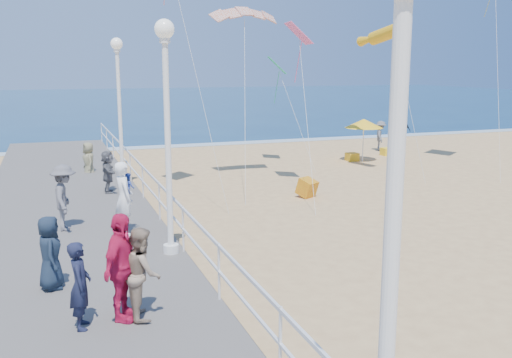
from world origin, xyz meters
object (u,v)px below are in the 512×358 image
object	(u,v)px
beach_umbrella	(364,123)
beach_chair_left	(352,157)
beach_walker_c	(89,162)
beach_chair_right	(387,152)
spectator_1	(142,272)
spectator_5	(108,172)
spectator_4	(50,253)
beach_walker_a	(380,136)
lamp_post_mid	(167,114)
woman_holding_toddler	(124,198)
beach_walker_b	(401,130)
lamp_post_far	(119,95)
spectator_3	(121,267)
spectator_0	(80,285)
lamp_post_near	(394,203)
spectator_2	(64,198)
box_kite	(307,189)
toddler_held	(129,187)

from	to	relation	value
beach_umbrella	beach_chair_left	bearing A→B (deg)	138.10
beach_walker_c	beach_chair_right	xyz separation A→B (m)	(15.47, 1.82, -0.62)
beach_chair_left	spectator_1	bearing A→B (deg)	-129.68
beach_walker_c	beach_umbrella	distance (m)	13.28
spectator_5	spectator_4	bearing A→B (deg)	169.69
spectator_4	beach_walker_a	xyz separation A→B (m)	(17.62, 16.21, -0.29)
lamp_post_mid	woman_holding_toddler	size ratio (longest dim) A/B	2.78
beach_chair_left	beach_chair_right	bearing A→B (deg)	19.61
spectator_1	beach_chair_left	size ratio (longest dim) A/B	2.93
beach_chair_left	beach_walker_b	bearing A→B (deg)	35.42
spectator_5	lamp_post_far	bearing A→B (deg)	-18.57
spectator_1	beach_chair_left	world-z (taller)	spectator_1
beach_umbrella	spectator_4	bearing A→B (deg)	-138.00
woman_holding_toddler	spectator_3	bearing A→B (deg)	162.48
spectator_0	spectator_4	distance (m)	2.03
beach_walker_c	lamp_post_near	bearing A→B (deg)	-7.32
lamp_post_far	beach_umbrella	world-z (taller)	lamp_post_far
spectator_3	beach_umbrella	size ratio (longest dim) A/B	0.88
spectator_2	beach_walker_b	xyz separation A→B (m)	(19.52, 13.39, -0.37)
woman_holding_toddler	spectator_2	size ratio (longest dim) A/B	1.08
spectator_4	beach_umbrella	bearing A→B (deg)	-49.34
woman_holding_toddler	beach_walker_b	size ratio (longest dim) A/B	1.04
beach_walker_a	beach_chair_left	distance (m)	4.13
spectator_3	spectator_4	distance (m)	2.24
lamp_post_mid	beach_chair_right	distance (m)	19.89
beach_walker_b	spectator_2	bearing A→B (deg)	81.73
spectator_0	beach_chair_left	distance (m)	21.00
spectator_5	beach_walker_b	size ratio (longest dim) A/B	0.79
beach_walker_a	beach_chair_left	xyz separation A→B (m)	(-3.20, -2.53, -0.64)
spectator_2	beach_chair_left	size ratio (longest dim) A/B	3.22
lamp_post_near	beach_chair_left	distance (m)	24.60
spectator_0	spectator_3	world-z (taller)	spectator_3
beach_walker_c	beach_walker_a	bearing A→B (deg)	91.70
spectator_0	beach_umbrella	xyz separation A→B (m)	(14.35, 15.31, 0.76)
spectator_3	spectator_1	bearing A→B (deg)	-55.41
lamp_post_near	spectator_4	world-z (taller)	lamp_post_near
spectator_0	box_kite	size ratio (longest dim) A/B	2.49
spectator_5	spectator_1	bearing A→B (deg)	-179.95
spectator_4	box_kite	xyz separation A→B (m)	(8.81, 7.05, -0.84)
spectator_3	beach_chair_right	bearing A→B (deg)	-12.35
lamp_post_near	beach_chair_right	bearing A→B (deg)	57.09
spectator_0	spectator_1	size ratio (longest dim) A/B	0.93
spectator_3	beach_walker_a	size ratio (longest dim) A/B	1.12
beach_walker_a	beach_walker_c	xyz separation A→B (m)	(-16.03, -3.41, -0.03)
spectator_1	box_kite	xyz separation A→B (m)	(7.32, 8.94, -0.90)
beach_walker_b	beach_umbrella	world-z (taller)	beach_umbrella
lamp_post_mid	spectator_2	bearing A→B (deg)	128.33
toddler_held	box_kite	size ratio (longest dim) A/B	1.23
beach_walker_a	box_kite	distance (m)	12.72
spectator_2	beach_walker_b	size ratio (longest dim) A/B	0.96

